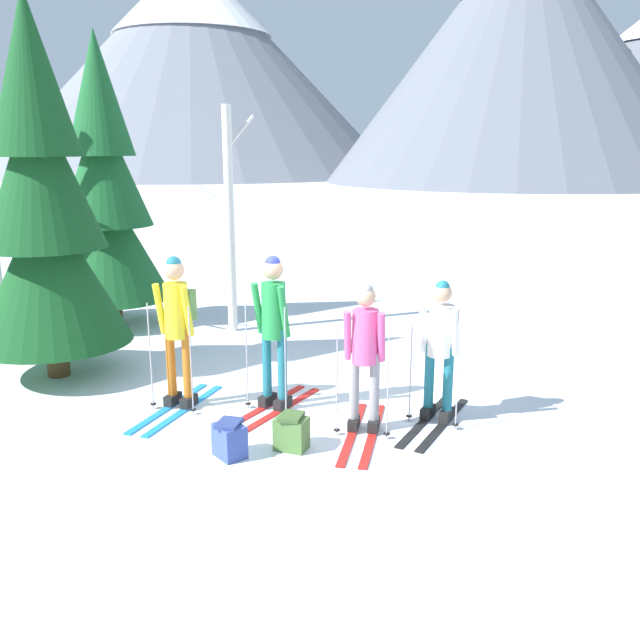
{
  "coord_description": "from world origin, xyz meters",
  "views": [
    {
      "loc": [
        1.9,
        -7.16,
        3.03
      ],
      "look_at": [
        -0.0,
        0.41,
        1.05
      ],
      "focal_mm": 38.35,
      "sensor_mm": 36.0,
      "label": 1
    }
  ],
  "objects_px": {
    "skier_in_pink": "(365,350)",
    "backpack_on_snow_front": "(291,432)",
    "skier_in_yellow": "(177,323)",
    "birch_tree_slender": "(230,219)",
    "backpack_on_snow_beside": "(229,439)",
    "pine_tree_mid": "(43,209)",
    "pine_tree_near": "(105,196)",
    "skier_in_green": "(273,325)",
    "skier_in_white": "(440,344)"
  },
  "relations": [
    {
      "from": "skier_in_green",
      "to": "pine_tree_near",
      "type": "distance_m",
      "value": 5.19
    },
    {
      "from": "pine_tree_mid",
      "to": "backpack_on_snow_front",
      "type": "distance_m",
      "value": 4.53
    },
    {
      "from": "pine_tree_mid",
      "to": "birch_tree_slender",
      "type": "distance_m",
      "value": 3.18
    },
    {
      "from": "skier_in_green",
      "to": "skier_in_white",
      "type": "bearing_deg",
      "value": 3.58
    },
    {
      "from": "skier_in_pink",
      "to": "skier_in_white",
      "type": "distance_m",
      "value": 0.91
    },
    {
      "from": "pine_tree_near",
      "to": "backpack_on_snow_beside",
      "type": "height_order",
      "value": "pine_tree_near"
    },
    {
      "from": "skier_in_yellow",
      "to": "backpack_on_snow_beside",
      "type": "relative_size",
      "value": 4.56
    },
    {
      "from": "skier_in_green",
      "to": "backpack_on_snow_front",
      "type": "relative_size",
      "value": 4.84
    },
    {
      "from": "birch_tree_slender",
      "to": "backpack_on_snow_front",
      "type": "relative_size",
      "value": 9.7
    },
    {
      "from": "pine_tree_mid",
      "to": "backpack_on_snow_front",
      "type": "height_order",
      "value": "pine_tree_mid"
    },
    {
      "from": "pine_tree_near",
      "to": "skier_in_white",
      "type": "bearing_deg",
      "value": -27.09
    },
    {
      "from": "backpack_on_snow_front",
      "to": "backpack_on_snow_beside",
      "type": "relative_size",
      "value": 0.95
    },
    {
      "from": "backpack_on_snow_front",
      "to": "pine_tree_near",
      "type": "bearing_deg",
      "value": 137.04
    },
    {
      "from": "skier_in_yellow",
      "to": "birch_tree_slender",
      "type": "bearing_deg",
      "value": 101.01
    },
    {
      "from": "skier_in_green",
      "to": "backpack_on_snow_beside",
      "type": "relative_size",
      "value": 4.6
    },
    {
      "from": "pine_tree_mid",
      "to": "backpack_on_snow_beside",
      "type": "xyz_separation_m",
      "value": [
        3.2,
        -1.81,
        -2.07
      ]
    },
    {
      "from": "birch_tree_slender",
      "to": "backpack_on_snow_front",
      "type": "height_order",
      "value": "birch_tree_slender"
    },
    {
      "from": "skier_in_yellow",
      "to": "backpack_on_snow_beside",
      "type": "distance_m",
      "value": 1.8
    },
    {
      "from": "skier_in_white",
      "to": "pine_tree_mid",
      "type": "height_order",
      "value": "pine_tree_mid"
    },
    {
      "from": "skier_in_pink",
      "to": "backpack_on_snow_beside",
      "type": "distance_m",
      "value": 1.71
    },
    {
      "from": "backpack_on_snow_beside",
      "to": "skier_in_green",
      "type": "bearing_deg",
      "value": 88.6
    },
    {
      "from": "pine_tree_near",
      "to": "birch_tree_slender",
      "type": "distance_m",
      "value": 2.21
    },
    {
      "from": "skier_in_white",
      "to": "backpack_on_snow_beside",
      "type": "bearing_deg",
      "value": -142.58
    },
    {
      "from": "skier_in_yellow",
      "to": "backpack_on_snow_beside",
      "type": "bearing_deg",
      "value": -47.12
    },
    {
      "from": "skier_in_yellow",
      "to": "pine_tree_mid",
      "type": "xyz_separation_m",
      "value": [
        -2.12,
        0.65,
        1.21
      ]
    },
    {
      "from": "skier_in_white",
      "to": "backpack_on_snow_front",
      "type": "height_order",
      "value": "skier_in_white"
    },
    {
      "from": "skier_in_yellow",
      "to": "birch_tree_slender",
      "type": "height_order",
      "value": "birch_tree_slender"
    },
    {
      "from": "skier_in_green",
      "to": "pine_tree_mid",
      "type": "relative_size",
      "value": 0.37
    },
    {
      "from": "skier_in_yellow",
      "to": "skier_in_pink",
      "type": "height_order",
      "value": "skier_in_yellow"
    },
    {
      "from": "skier_in_green",
      "to": "skier_in_pink",
      "type": "relative_size",
      "value": 1.07
    },
    {
      "from": "birch_tree_slender",
      "to": "backpack_on_snow_beside",
      "type": "bearing_deg",
      "value": -69.24
    },
    {
      "from": "backpack_on_snow_front",
      "to": "backpack_on_snow_beside",
      "type": "distance_m",
      "value": 0.64
    },
    {
      "from": "skier_in_white",
      "to": "pine_tree_near",
      "type": "relative_size",
      "value": 0.35
    },
    {
      "from": "pine_tree_mid",
      "to": "skier_in_white",
      "type": "bearing_deg",
      "value": -3.54
    },
    {
      "from": "skier_in_pink",
      "to": "birch_tree_slender",
      "type": "distance_m",
      "value": 4.76
    },
    {
      "from": "pine_tree_mid",
      "to": "backpack_on_snow_beside",
      "type": "relative_size",
      "value": 12.32
    },
    {
      "from": "skier_in_pink",
      "to": "pine_tree_mid",
      "type": "height_order",
      "value": "pine_tree_mid"
    },
    {
      "from": "skier_in_yellow",
      "to": "backpack_on_snow_front",
      "type": "relative_size",
      "value": 4.8
    },
    {
      "from": "skier_in_yellow",
      "to": "skier_in_white",
      "type": "relative_size",
      "value": 1.07
    },
    {
      "from": "pine_tree_mid",
      "to": "backpack_on_snow_beside",
      "type": "distance_m",
      "value": 4.22
    },
    {
      "from": "skier_in_pink",
      "to": "skier_in_white",
      "type": "height_order",
      "value": "skier_in_pink"
    },
    {
      "from": "skier_in_pink",
      "to": "birch_tree_slender",
      "type": "bearing_deg",
      "value": 128.99
    },
    {
      "from": "skier_in_green",
      "to": "skier_in_pink",
      "type": "distance_m",
      "value": 1.22
    },
    {
      "from": "backpack_on_snow_beside",
      "to": "pine_tree_near",
      "type": "bearing_deg",
      "value": 131.15
    },
    {
      "from": "skier_in_white",
      "to": "pine_tree_mid",
      "type": "relative_size",
      "value": 0.35
    },
    {
      "from": "pine_tree_near",
      "to": "birch_tree_slender",
      "type": "height_order",
      "value": "pine_tree_near"
    },
    {
      "from": "skier_in_green",
      "to": "skier_in_white",
      "type": "distance_m",
      "value": 1.92
    },
    {
      "from": "skier_in_white",
      "to": "birch_tree_slender",
      "type": "xyz_separation_m",
      "value": [
        -3.7,
        3.12,
        0.98
      ]
    },
    {
      "from": "skier_in_pink",
      "to": "backpack_on_snow_front",
      "type": "bearing_deg",
      "value": -133.77
    },
    {
      "from": "skier_in_yellow",
      "to": "skier_in_green",
      "type": "relative_size",
      "value": 0.99
    }
  ]
}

